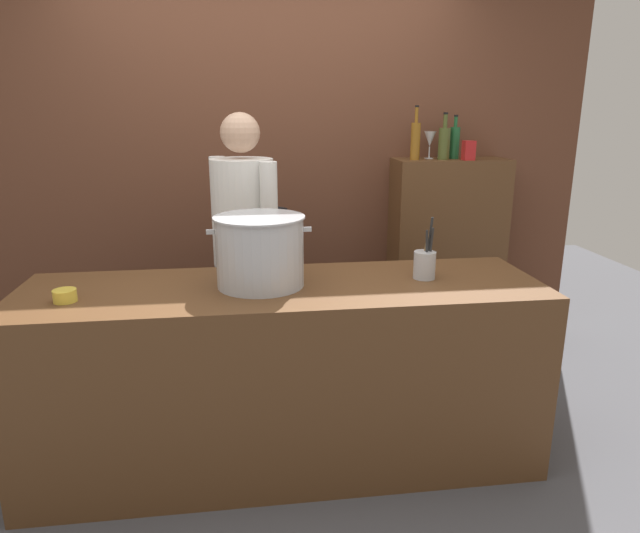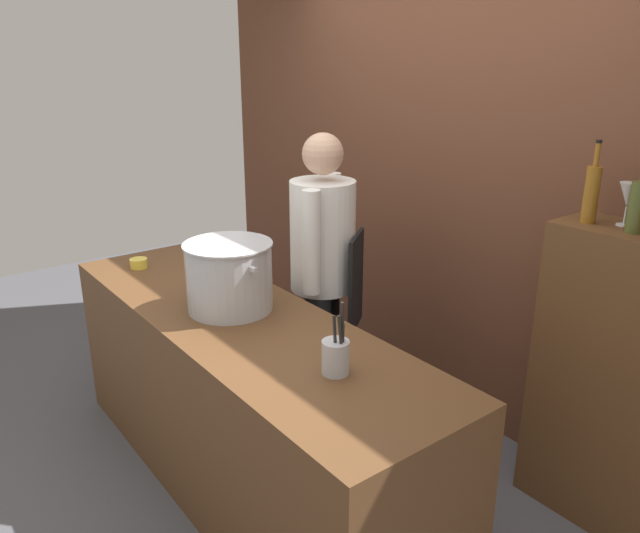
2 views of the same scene
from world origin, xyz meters
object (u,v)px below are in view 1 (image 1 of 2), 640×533
at_px(utensil_crock, 425,264).
at_px(wine_bottle_olive, 444,142).
at_px(wine_glass_short, 430,140).
at_px(stockpot_large, 260,251).
at_px(spice_tin_red, 469,150).
at_px(chef, 245,242).
at_px(wine_bottle_amber, 415,140).
at_px(butter_jar, 65,296).
at_px(wine_bottle_green, 454,142).

relative_size(utensil_crock, wine_bottle_olive, 0.98).
relative_size(utensil_crock, wine_glass_short, 1.64).
xyz_separation_m(stockpot_large, wine_bottle_olive, (1.25, 1.14, 0.40)).
bearing_deg(spice_tin_red, utensil_crock, -120.06).
bearing_deg(spice_tin_red, wine_glass_short, 146.53).
relative_size(chef, wine_bottle_amber, 4.84).
distance_m(butter_jar, wine_bottle_amber, 2.32).
bearing_deg(spice_tin_red, wine_bottle_green, 113.58).
bearing_deg(butter_jar, spice_tin_red, 28.20).
bearing_deg(wine_bottle_olive, wine_bottle_green, 26.13).
bearing_deg(utensil_crock, wine_bottle_green, 64.58).
bearing_deg(chef, utensil_crock, -163.24).
relative_size(wine_bottle_olive, spice_tin_red, 2.41).
relative_size(stockpot_large, spice_tin_red, 3.74).
bearing_deg(wine_bottle_green, butter_jar, -148.82).
xyz_separation_m(stockpot_large, wine_glass_short, (1.17, 1.21, 0.42)).
distance_m(stockpot_large, wine_bottle_olive, 1.74).
relative_size(utensil_crock, wine_bottle_amber, 0.86).
xyz_separation_m(wine_bottle_olive, wine_glass_short, (-0.08, 0.06, 0.01)).
relative_size(chef, wine_glass_short, 9.26).
distance_m(stockpot_large, spice_tin_red, 1.78).
bearing_deg(spice_tin_red, stockpot_large, -142.45).
relative_size(stockpot_large, wine_bottle_olive, 1.55).
relative_size(wine_bottle_olive, wine_bottle_amber, 0.87).
height_order(wine_bottle_green, wine_glass_short, wine_bottle_green).
bearing_deg(stockpot_large, utensil_crock, 0.47).
height_order(utensil_crock, wine_bottle_green, wine_bottle_green).
bearing_deg(utensil_crock, wine_glass_short, 71.68).
xyz_separation_m(butter_jar, spice_tin_red, (2.20, 1.18, 0.49)).
bearing_deg(stockpot_large, spice_tin_red, 37.55).
distance_m(wine_bottle_olive, wine_bottle_green, 0.10).
relative_size(wine_glass_short, spice_tin_red, 1.44).
bearing_deg(wine_bottle_amber, wine_bottle_green, 9.47).
bearing_deg(stockpot_large, chef, 96.43).
bearing_deg(stockpot_large, butter_jar, -171.89).
bearing_deg(wine_bottle_green, stockpot_large, -138.36).
distance_m(utensil_crock, butter_jar, 1.60).
xyz_separation_m(stockpot_large, utensil_crock, (0.77, 0.01, -0.09)).
height_order(chef, stockpot_large, chef).
bearing_deg(wine_bottle_green, wine_bottle_olive, -153.87).
relative_size(wine_bottle_olive, wine_glass_short, 1.67).
bearing_deg(wine_bottle_green, wine_glass_short, 172.31).
relative_size(chef, wine_bottle_green, 5.86).
height_order(chef, wine_bottle_amber, wine_bottle_amber).
bearing_deg(utensil_crock, butter_jar, -175.58).
bearing_deg(wine_bottle_green, spice_tin_red, -66.42).
bearing_deg(wine_glass_short, wine_bottle_amber, -150.08).
distance_m(chef, butter_jar, 1.04).
height_order(wine_bottle_green, wine_bottle_amber, wine_bottle_amber).
xyz_separation_m(wine_bottle_olive, spice_tin_red, (0.14, -0.08, -0.05)).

